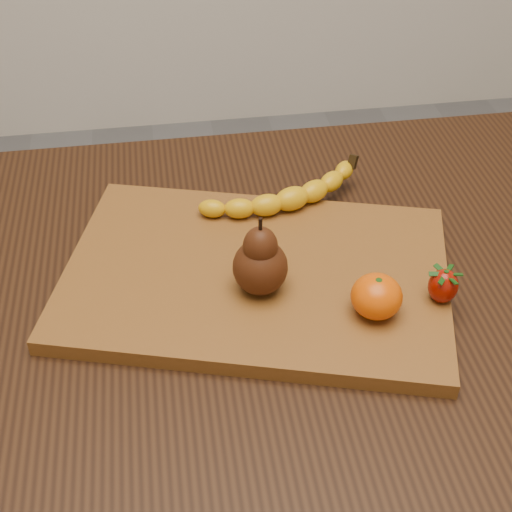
{
  "coord_description": "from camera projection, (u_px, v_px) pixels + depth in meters",
  "views": [
    {
      "loc": [
        -0.19,
        -0.63,
        1.33
      ],
      "look_at": [
        -0.1,
        0.0,
        0.8
      ],
      "focal_mm": 50.0,
      "sensor_mm": 36.0,
      "label": 1
    }
  ],
  "objects": [
    {
      "name": "table",
      "position": [
        328.0,
        330.0,
        0.93
      ],
      "size": [
        1.0,
        0.7,
        0.76
      ],
      "color": "black",
      "rests_on": "ground"
    },
    {
      "name": "cutting_board",
      "position": [
        256.0,
        275.0,
        0.85
      ],
      "size": [
        0.52,
        0.41,
        0.02
      ],
      "primitive_type": "cube",
      "rotation": [
        0.0,
        0.0,
        -0.29
      ],
      "color": "brown",
      "rests_on": "table"
    },
    {
      "name": "banana",
      "position": [
        292.0,
        199.0,
        0.93
      ],
      "size": [
        0.21,
        0.11,
        0.03
      ],
      "primitive_type": null,
      "rotation": [
        0.0,
        0.0,
        0.31
      ],
      "color": "#EAAC0B",
      "rests_on": "cutting_board"
    },
    {
      "name": "pear",
      "position": [
        260.0,
        255.0,
        0.79
      ],
      "size": [
        0.07,
        0.07,
        0.1
      ],
      "primitive_type": null,
      "rotation": [
        0.0,
        0.0,
        0.13
      ],
      "color": "#401C0A",
      "rests_on": "cutting_board"
    },
    {
      "name": "mandarin",
      "position": [
        377.0,
        296.0,
        0.77
      ],
      "size": [
        0.07,
        0.07,
        0.05
      ],
      "primitive_type": "ellipsoid",
      "rotation": [
        0.0,
        0.0,
        -0.18
      ],
      "color": "#E34F02",
      "rests_on": "cutting_board"
    },
    {
      "name": "strawberry",
      "position": [
        443.0,
        285.0,
        0.79
      ],
      "size": [
        0.04,
        0.04,
        0.04
      ],
      "primitive_type": null,
      "rotation": [
        0.0,
        0.0,
        -0.19
      ],
      "color": "#931004",
      "rests_on": "cutting_board"
    }
  ]
}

